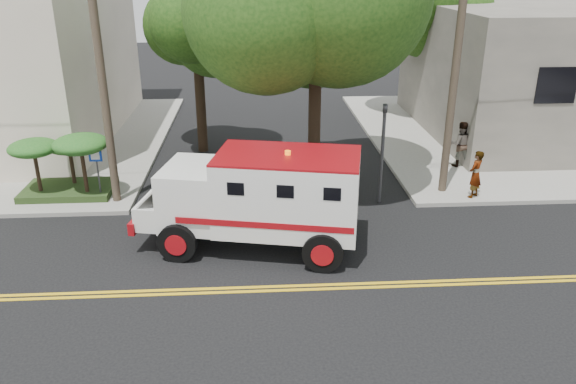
{
  "coord_description": "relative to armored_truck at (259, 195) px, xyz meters",
  "views": [
    {
      "loc": [
        -0.66,
        -12.79,
        8.04
      ],
      "look_at": [
        0.33,
        2.85,
        1.6
      ],
      "focal_mm": 35.0,
      "sensor_mm": 36.0,
      "label": 1
    }
  ],
  "objects": [
    {
      "name": "accessibility_sign",
      "position": [
        -5.65,
        3.75,
        -0.34
      ],
      "size": [
        0.45,
        0.1,
        2.02
      ],
      "color": "#3F3F42",
      "rests_on": "ground"
    },
    {
      "name": "utility_pole_right",
      "position": [
        6.85,
        3.78,
        2.8
      ],
      "size": [
        0.28,
        0.28,
        9.0
      ],
      "primitive_type": "cylinder",
      "color": "#382D23",
      "rests_on": "ground"
    },
    {
      "name": "ground",
      "position": [
        0.55,
        -2.42,
        -1.7
      ],
      "size": [
        100.0,
        100.0,
        0.0
      ],
      "primitive_type": "plane",
      "color": "black",
      "rests_on": "ground"
    },
    {
      "name": "tree_right",
      "position": [
        9.39,
        13.35,
        4.39
      ],
      "size": [
        4.8,
        4.5,
        8.2
      ],
      "color": "black",
      "rests_on": "ground"
    },
    {
      "name": "traffic_signal",
      "position": [
        4.35,
        3.18,
        0.52
      ],
      "size": [
        0.15,
        0.18,
        3.6
      ],
      "color": "#3F3F42",
      "rests_on": "ground"
    },
    {
      "name": "pedestrian_b",
      "position": [
        8.36,
        6.38,
        -0.61
      ],
      "size": [
        1.0,
        0.83,
        1.89
      ],
      "primitive_type": "imported",
      "rotation": [
        0.0,
        0.0,
        3.02
      ],
      "color": "gray",
      "rests_on": "sidewalk_ne"
    },
    {
      "name": "building_right",
      "position": [
        15.55,
        11.58,
        1.45
      ],
      "size": [
        14.0,
        12.0,
        6.0
      ],
      "primitive_type": "cube",
      "color": "#5F5A52",
      "rests_on": "sidewalk_ne"
    },
    {
      "name": "utility_pole_left",
      "position": [
        -5.05,
        3.58,
        2.8
      ],
      "size": [
        0.28,
        0.28,
        9.0
      ],
      "primitive_type": "cylinder",
      "color": "#382D23",
      "rests_on": "ground"
    },
    {
      "name": "armored_truck",
      "position": [
        0.0,
        0.0,
        0.0
      ],
      "size": [
        6.91,
        3.71,
        2.99
      ],
      "rotation": [
        0.0,
        0.0,
        -0.21
      ],
      "color": "white",
      "rests_on": "ground"
    },
    {
      "name": "pedestrian_a",
      "position": [
        7.76,
        3.08,
        -0.68
      ],
      "size": [
        0.75,
        0.74,
        1.74
      ],
      "primitive_type": "imported",
      "rotation": [
        0.0,
        0.0,
        3.89
      ],
      "color": "gray",
      "rests_on": "sidewalk_ne"
    },
    {
      "name": "palm_planter",
      "position": [
        -6.89,
        4.2,
        -0.06
      ],
      "size": [
        3.52,
        2.63,
        2.36
      ],
      "color": "#1E3314",
      "rests_on": "sidewalk_nw"
    },
    {
      "name": "tree_left",
      "position": [
        -2.13,
        9.36,
        4.03
      ],
      "size": [
        4.48,
        4.2,
        7.7
      ],
      "color": "black",
      "rests_on": "ground"
    },
    {
      "name": "sidewalk_ne",
      "position": [
        14.05,
        11.08,
        -1.63
      ],
      "size": [
        17.0,
        17.0,
        0.15
      ],
      "primitive_type": "cube",
      "color": "gray",
      "rests_on": "ground"
    }
  ]
}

